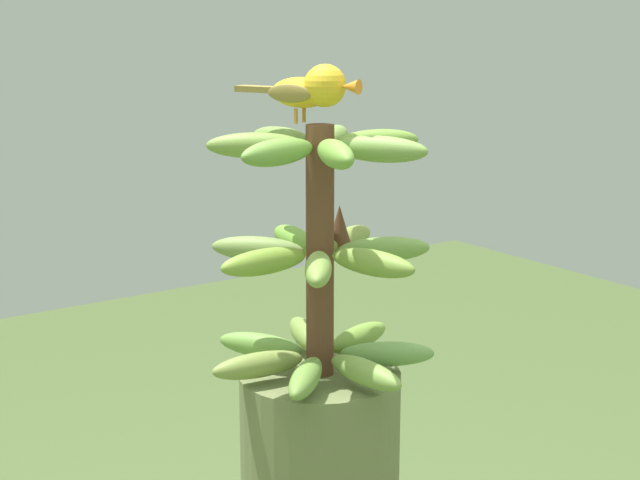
# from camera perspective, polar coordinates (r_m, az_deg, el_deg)

# --- Properties ---
(banana_bunch) EXTENTS (0.31, 0.31, 0.34)m
(banana_bunch) POSITION_cam_1_polar(r_m,az_deg,el_deg) (1.29, 0.03, -0.69)
(banana_bunch) COLOR brown
(banana_bunch) RESTS_ON banana_tree
(perched_bird) EXTENTS (0.09, 0.18, 0.08)m
(perched_bird) POSITION_cam_1_polar(r_m,az_deg,el_deg) (1.27, -0.43, 8.75)
(perched_bird) COLOR #C68933
(perched_bird) RESTS_ON banana_bunch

